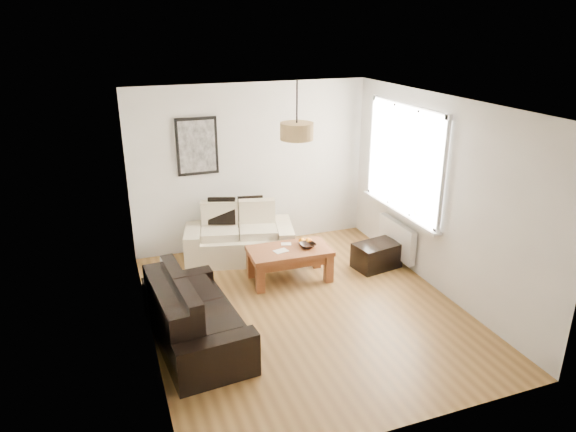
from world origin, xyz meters
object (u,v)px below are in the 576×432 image
object	(u,v)px
loveseat_cream	(239,233)
coffee_table	(290,264)
ottoman	(377,255)
sofa_leather	(195,312)

from	to	relation	value
loveseat_cream	coffee_table	world-z (taller)	loveseat_cream
loveseat_cream	ottoman	xyz separation A→B (m)	(1.82, -1.05, -0.22)
loveseat_cream	ottoman	world-z (taller)	loveseat_cream
sofa_leather	ottoman	distance (m)	3.05
loveseat_cream	coffee_table	bearing A→B (deg)	-50.29
sofa_leather	ottoman	bearing A→B (deg)	-75.94
loveseat_cream	ottoman	bearing A→B (deg)	-16.43
coffee_table	sofa_leather	bearing A→B (deg)	-144.74
loveseat_cream	ottoman	distance (m)	2.11
loveseat_cream	sofa_leather	size ratio (longest dim) A/B	0.92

